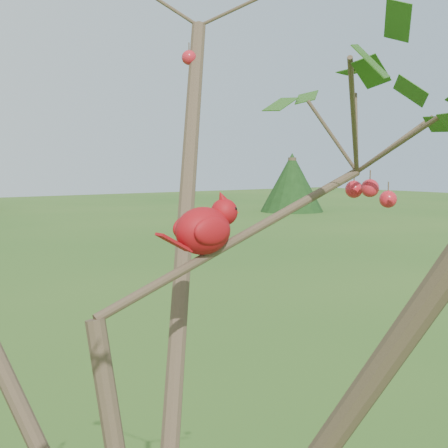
% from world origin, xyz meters
% --- Properties ---
extents(crabapple_tree, '(2.35, 2.05, 2.95)m').
position_xyz_m(crabapple_tree, '(0.03, -0.02, 2.12)').
color(crabapple_tree, '#423124').
rests_on(crabapple_tree, ground).
extents(cardinal, '(0.19, 0.10, 0.13)m').
position_xyz_m(cardinal, '(0.17, 0.08, 2.10)').
color(cardinal, '#AB0E17').
rests_on(cardinal, ground).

